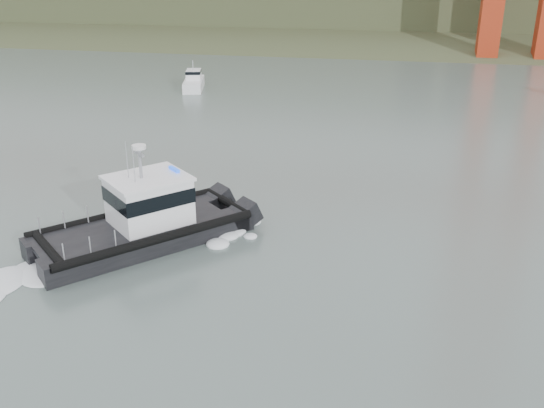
# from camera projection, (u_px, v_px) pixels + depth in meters

# --- Properties ---
(ground) EXTENTS (400.00, 400.00, 0.00)m
(ground) POSITION_uv_depth(u_px,v_px,m) (250.00, 322.00, 25.84)
(ground) COLOR slate
(ground) RESTS_ON ground
(patrol_boat) EXTENTS (11.03, 11.50, 5.68)m
(patrol_boat) POSITION_uv_depth(u_px,v_px,m) (144.00, 218.00, 32.50)
(patrol_boat) COLOR black
(patrol_boat) RESTS_ON ground
(motorboat) EXTENTS (3.45, 6.45, 3.38)m
(motorboat) POSITION_uv_depth(u_px,v_px,m) (194.00, 82.00, 70.33)
(motorboat) COLOR white
(motorboat) RESTS_ON ground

